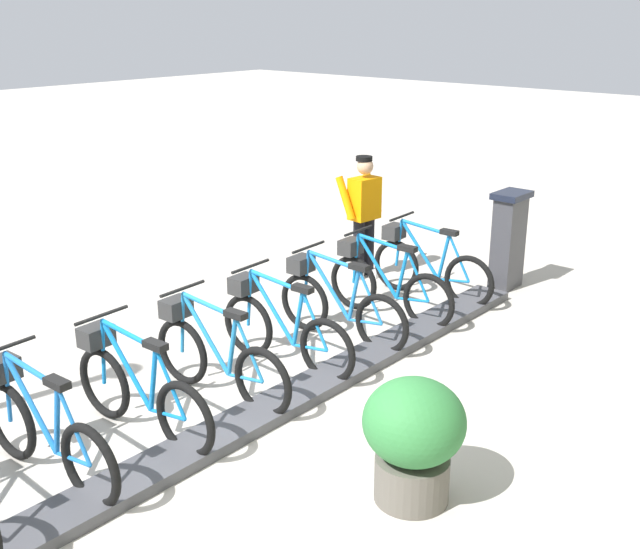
# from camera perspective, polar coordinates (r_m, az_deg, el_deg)

# --- Properties ---
(ground_plane) EXTENTS (60.00, 60.00, 0.00)m
(ground_plane) POSITION_cam_1_polar(r_m,az_deg,el_deg) (6.99, -5.60, -11.12)
(ground_plane) COLOR #BAB3A8
(dock_rail_base) EXTENTS (0.44, 8.78, 0.10)m
(dock_rail_base) POSITION_cam_1_polar(r_m,az_deg,el_deg) (6.97, -5.61, -10.77)
(dock_rail_base) COLOR #47474C
(dock_rail_base) RESTS_ON ground
(payment_kiosk) EXTENTS (0.36, 0.52, 1.28)m
(payment_kiosk) POSITION_cam_1_polar(r_m,az_deg,el_deg) (10.38, 13.63, 2.59)
(payment_kiosk) COLOR #38383D
(payment_kiosk) RESTS_ON ground
(bike_docked_0) EXTENTS (1.72, 0.54, 1.02)m
(bike_docked_0) POSITION_cam_1_polar(r_m,az_deg,el_deg) (9.87, 7.82, 0.68)
(bike_docked_0) COLOR black
(bike_docked_0) RESTS_ON ground
(bike_docked_1) EXTENTS (1.72, 0.54, 1.02)m
(bike_docked_1) POSITION_cam_1_polar(r_m,az_deg,el_deg) (9.18, 4.76, -0.62)
(bike_docked_1) COLOR black
(bike_docked_1) RESTS_ON ground
(bike_docked_2) EXTENTS (1.72, 0.54, 1.02)m
(bike_docked_2) POSITION_cam_1_polar(r_m,az_deg,el_deg) (8.52, 1.21, -2.13)
(bike_docked_2) COLOR black
(bike_docked_2) RESTS_ON ground
(bike_docked_3) EXTENTS (1.72, 0.54, 1.02)m
(bike_docked_3) POSITION_cam_1_polar(r_m,az_deg,el_deg) (7.91, -2.92, -3.87)
(bike_docked_3) COLOR black
(bike_docked_3) RESTS_ON ground
(bike_docked_4) EXTENTS (1.72, 0.54, 1.02)m
(bike_docked_4) POSITION_cam_1_polar(r_m,az_deg,el_deg) (7.35, -7.73, -5.87)
(bike_docked_4) COLOR black
(bike_docked_4) RESTS_ON ground
(bike_docked_5) EXTENTS (1.72, 0.54, 1.02)m
(bike_docked_5) POSITION_cam_1_polar(r_m,az_deg,el_deg) (6.86, -13.32, -8.11)
(bike_docked_5) COLOR black
(bike_docked_5) RESTS_ON ground
(bike_docked_6) EXTENTS (1.72, 0.54, 1.02)m
(bike_docked_6) POSITION_cam_1_polar(r_m,az_deg,el_deg) (6.46, -19.75, -10.57)
(bike_docked_6) COLOR black
(bike_docked_6) RESTS_ON ground
(worker_near_rack) EXTENTS (0.50, 0.65, 1.66)m
(worker_near_rack) POSITION_cam_1_polar(r_m,az_deg,el_deg) (10.44, 3.22, 4.58)
(worker_near_rack) COLOR white
(worker_near_rack) RESTS_ON ground
(planter_bush) EXTENTS (0.76, 0.76, 0.97)m
(planter_bush) POSITION_cam_1_polar(r_m,az_deg,el_deg) (5.83, 6.87, -11.59)
(planter_bush) COLOR #59544C
(planter_bush) RESTS_ON ground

